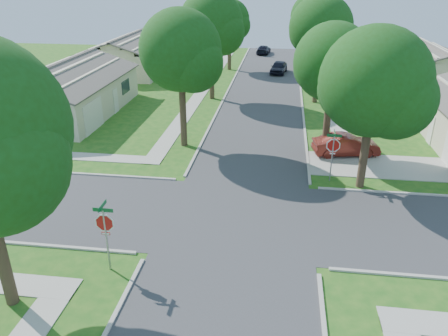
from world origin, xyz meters
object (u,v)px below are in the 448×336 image
Objects in this scene: tree_e_near at (334,66)px; car_curb_east at (279,67)px; car_curb_west at (264,50)px; tree_e_mid at (321,30)px; tree_w_near at (182,54)px; house_nw_far at (132,57)px; tree_e_far at (313,18)px; stop_sign_ne at (333,148)px; stop_sign_sw at (105,226)px; tree_ne_corner at (375,87)px; tree_w_far at (230,22)px; car_driveway at (346,145)px; house_ne_far at (423,70)px; house_nw_near at (66,95)px; tree_w_mid at (212,26)px.

tree_e_near reaches higher than car_curb_east.
tree_e_mid is at bearing 109.69° from car_curb_west.
tree_w_near is 26.05m from house_nw_far.
tree_e_near is 12.02m from tree_e_mid.
tree_e_far is 2.16× the size of car_curb_east.
stop_sign_ne is at bearing -75.04° from car_curb_east.
stop_sign_sw is 0.74× the size of car_curb_east.
stop_sign_ne is 0.34× the size of tree_ne_corner.
car_driveway is at bearing -67.17° from tree_w_far.
house_nw_far is 3.36× the size of car_curb_west.
tree_e_mid is 0.68× the size of house_ne_far.
house_nw_near is (-11.35, 5.99, -4.60)m from tree_w_near.
car_curb_east is (-5.16, 28.52, -4.90)m from tree_ne_corner.
stop_sign_sw is at bearing -90.07° from tree_w_far.
car_driveway is (10.70, 13.40, -1.34)m from stop_sign_sw.
tree_e_near reaches higher than house_nw_far.
tree_w_mid is 1.19× the size of tree_w_far.
tree_w_mid is at bearing 119.80° from stop_sign_ne.
tree_w_near is 13.63m from house_nw_near.
tree_e_far is 0.64× the size of house_nw_near.
house_nw_far is at bearing 128.81° from tree_ne_corner.
tree_e_near is 31.24m from house_nw_far.
tree_w_near reaches higher than car_curb_west.
tree_w_mid is 1.10× the size of tree_ne_corner.
tree_w_near is at bearing -96.00° from car_curb_east.
stop_sign_ne is at bearing -90.20° from tree_e_mid.
tree_w_mid reaches higher than car_curb_east.
tree_e_mid reaches higher than tree_w_near.
stop_sign_sw is 0.33× the size of tree_w_near.
house_ne_far is at bearing 142.46° from car_curb_west.
tree_e_far reaches higher than house_nw_far.
tree_e_far reaches higher than tree_e_near.
tree_w_near reaches higher than tree_ne_corner.
house_nw_far is at bearing -169.74° from car_curb_east.
tree_e_mid is at bearing -54.10° from tree_w_far.
stop_sign_sw is at bearing -135.00° from stop_sign_ne.
car_curb_west is at bearing 72.97° from tree_w_far.
car_curb_west is (-7.20, 36.57, -0.10)m from car_driveway.
car_curb_east is 12.78m from car_curb_west.
tree_w_near is at bearing -63.73° from house_nw_far.
tree_e_mid is at bearing -4.70° from car_driveway.
tree_w_near is at bearing -90.02° from tree_w_mid.
tree_w_mid is at bearing 123.22° from tree_ne_corner.
tree_w_mid is at bearing -89.95° from tree_w_far.
car_curb_east is (-3.55, 23.72, -4.96)m from tree_e_near.
car_driveway is at bearing -15.98° from house_nw_near.
tree_e_far is at bearing 69.40° from tree_w_near.
house_ne_far is 3.36× the size of car_curb_west.
tree_w_far is 0.59× the size of house_nw_far.
tree_w_mid reaches higher than tree_e_mid.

